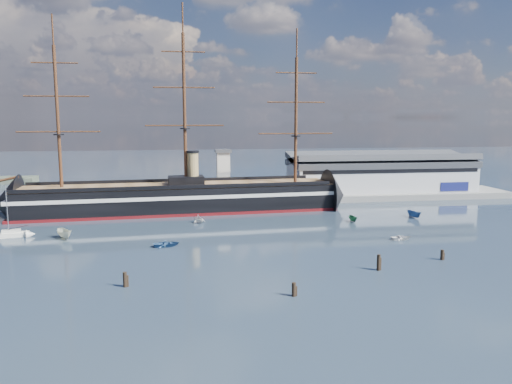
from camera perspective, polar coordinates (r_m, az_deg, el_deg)
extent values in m
plane|color=#24313E|center=(126.07, -3.75, -3.79)|extent=(600.00, 600.00, 0.00)
cube|color=slate|center=(162.29, -1.35, -1.00)|extent=(180.00, 18.00, 2.00)
cube|color=#B7BABC|center=(177.70, 14.01, 1.85)|extent=(62.00, 20.00, 10.00)
cube|color=#3F4247|center=(177.16, 14.08, 3.65)|extent=(63.00, 21.00, 2.00)
cube|color=silver|center=(157.33, -3.75, 1.99)|extent=(4.00, 4.00, 14.00)
cube|color=#3F4247|center=(156.66, -3.78, 4.71)|extent=(5.00, 5.00, 1.00)
cube|color=black|center=(144.54, -8.76, -0.67)|extent=(88.82, 21.41, 7.00)
cube|color=silver|center=(144.36, -8.77, -0.20)|extent=(90.83, 21.78, 1.00)
cube|color=#5A0E12|center=(145.17, -8.73, -2.10)|extent=(90.83, 21.74, 0.90)
cone|color=black|center=(151.97, -26.57, -1.15)|extent=(14.94, 16.52, 15.68)
cone|color=black|center=(151.80, 9.08, -0.36)|extent=(11.95, 16.33, 15.68)
cube|color=brown|center=(144.02, -8.79, 0.74)|extent=(88.74, 20.14, 0.40)
cube|color=black|center=(143.85, -8.01, 1.31)|extent=(10.35, 6.61, 2.50)
cylinder|color=#A58B54|center=(143.49, -7.24, 2.71)|extent=(3.20, 3.20, 9.00)
cylinder|color=#381E0F|center=(146.33, -21.72, 7.91)|extent=(0.90, 0.90, 38.00)
cylinder|color=#381E0F|center=(142.75, -8.17, 9.22)|extent=(0.90, 0.90, 42.00)
cylinder|color=#381E0F|center=(146.66, 4.58, 8.08)|extent=(0.90, 0.90, 36.00)
cube|color=silver|center=(126.17, -26.17, -4.42)|extent=(7.75, 3.89, 0.99)
cube|color=silver|center=(126.00, -26.19, -4.07)|extent=(4.23, 2.48, 0.79)
cylinder|color=#B2B2B7|center=(125.21, -26.56, -1.76)|extent=(0.16, 0.16, 10.92)
imported|color=silver|center=(119.65, -21.00, -5.02)|extent=(7.18, 5.74, 2.75)
imported|color=#2D5384|center=(107.03, -10.19, -6.14)|extent=(1.88, 3.57, 1.59)
imported|color=#25593A|center=(131.89, 11.03, -3.38)|extent=(4.93, 1.87, 1.96)
imported|color=silver|center=(129.28, -6.56, -3.52)|extent=(6.92, 5.98, 2.37)
imported|color=silver|center=(115.72, 16.27, -5.24)|extent=(1.37, 2.97, 1.35)
imported|color=navy|center=(141.65, 17.62, -2.81)|extent=(6.20, 3.47, 2.35)
cylinder|color=black|center=(83.81, -14.72, -10.45)|extent=(0.64, 0.64, 3.15)
cylinder|color=black|center=(77.42, 4.33, -11.79)|extent=(0.64, 0.64, 2.83)
cylinder|color=black|center=(92.02, 13.80, -8.69)|extent=(0.64, 0.64, 3.59)
cylinder|color=black|center=(102.10, 20.47, -7.27)|extent=(0.64, 0.64, 2.67)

